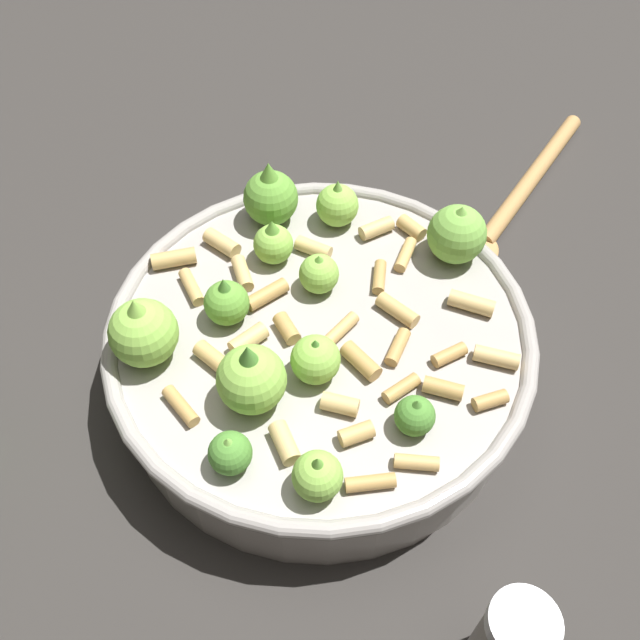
# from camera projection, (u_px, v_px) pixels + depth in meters

# --- Properties ---
(ground_plane) EXTENTS (2.40, 2.40, 0.00)m
(ground_plane) POSITION_uv_depth(u_px,v_px,m) (320.00, 375.00, 0.55)
(ground_plane) COLOR #2D2B28
(cooking_pan) EXTENTS (0.31, 0.31, 0.12)m
(cooking_pan) POSITION_uv_depth(u_px,v_px,m) (317.00, 344.00, 0.52)
(cooking_pan) COLOR #9E9993
(cooking_pan) RESTS_ON ground
(wooden_spoon) EXTENTS (0.25, 0.09, 0.02)m
(wooden_spoon) POSITION_uv_depth(u_px,v_px,m) (517.00, 198.00, 0.66)
(wooden_spoon) COLOR #B2844C
(wooden_spoon) RESTS_ON ground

